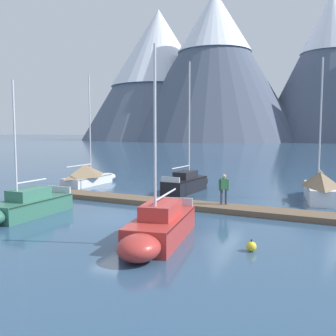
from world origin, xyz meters
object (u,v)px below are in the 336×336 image
Objects in this scene: sailboat_mid_dock_port at (188,183)px; sailboat_far_berth at (319,186)px; sailboat_mid_dock_starboard at (158,228)px; person_on_dock at (224,187)px; sailboat_second_berth at (25,206)px; sailboat_nearest_berth at (89,175)px; mooring_buoy_channel_marker at (251,246)px.

sailboat_mid_dock_port is 8.83m from sailboat_far_berth.
sailboat_far_berth is at bearing 66.85° from sailboat_mid_dock_starboard.
person_on_dock is (-4.71, -5.26, 0.36)m from sailboat_far_berth.
sailboat_nearest_berth is at bearing 109.63° from sailboat_second_berth.
sailboat_mid_dock_starboard is at bearing -94.97° from person_on_dock.
sailboat_second_berth is at bearing -146.40° from person_on_dock.
person_on_dock reaches higher than mooring_buoy_channel_marker.
sailboat_mid_dock_starboard is 0.84× the size of sailboat_far_berth.
sailboat_mid_dock_port is at bearing 120.35° from mooring_buoy_channel_marker.
sailboat_second_berth is 4.04× the size of person_on_dock.
sailboat_far_berth is 12.22m from mooring_buoy_channel_marker.
sailboat_nearest_berth is at bearing 157.56° from person_on_dock.
sailboat_mid_dock_starboard is at bearing -74.35° from sailboat_mid_dock_port.
sailboat_mid_dock_starboard reaches higher than person_on_dock.
sailboat_mid_dock_port is 12.93m from sailboat_mid_dock_starboard.
sailboat_far_berth is 19.93× the size of mooring_buoy_channel_marker.
sailboat_nearest_berth is 1.17× the size of sailboat_mid_dock_starboard.
person_on_dock is (4.12, -5.24, 0.62)m from sailboat_mid_dock_port.
sailboat_far_berth is (17.47, -0.01, 0.11)m from sailboat_nearest_berth.
sailboat_nearest_berth reaches higher than sailboat_second_berth.
sailboat_nearest_berth is 0.96× the size of sailboat_mid_dock_port.
sailboat_nearest_berth is 8.64m from sailboat_mid_dock_port.
sailboat_second_berth is 17.49m from sailboat_far_berth.
sailboat_far_berth reaches higher than mooring_buoy_channel_marker.
sailboat_second_berth is at bearing -112.89° from sailboat_mid_dock_port.
sailboat_far_berth is at bearing 48.19° from person_on_dock.
sailboat_second_berth is (3.96, -11.11, -0.23)m from sailboat_nearest_berth.
sailboat_second_berth is at bearing 170.46° from sailboat_mid_dock_starboard.
sailboat_second_berth is at bearing 175.33° from mooring_buoy_channel_marker.
sailboat_second_berth is 10.58m from person_on_dock.
sailboat_far_berth reaches higher than person_on_dock.
person_on_dock is at bearing -131.81° from sailboat_far_berth.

